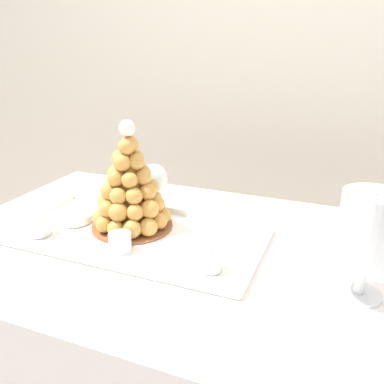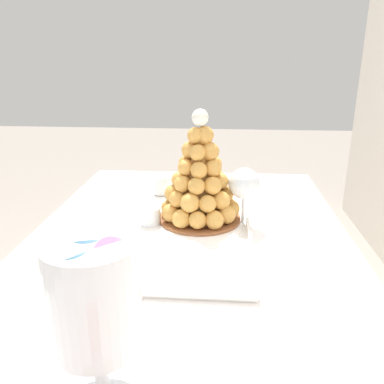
{
  "view_description": "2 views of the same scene",
  "coord_description": "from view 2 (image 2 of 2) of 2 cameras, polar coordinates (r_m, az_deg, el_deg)",
  "views": [
    {
      "loc": [
        0.26,
        -0.86,
        1.26
      ],
      "look_at": [
        -0.1,
        0.01,
        0.91
      ],
      "focal_mm": 37.78,
      "sensor_mm": 36.0,
      "label": 1
    },
    {
      "loc": [
        0.72,
        0.08,
        1.2
      ],
      "look_at": [
        -0.14,
        0.01,
        0.9
      ],
      "focal_mm": 37.1,
      "sensor_mm": 36.0,
      "label": 2
    }
  ],
  "objects": [
    {
      "name": "serving_tray",
      "position": [
        1.05,
        -1.19,
        -4.74
      ],
      "size": [
        0.67,
        0.34,
        0.02
      ],
      "color": "white",
      "rests_on": "buffet_table"
    },
    {
      "name": "wine_glass",
      "position": [
        1.04,
        7.49,
        1.04
      ],
      "size": [
        0.08,
        0.08,
        0.16
      ],
      "color": "silver",
      "rests_on": "buffet_table"
    },
    {
      "name": "croquembouche",
      "position": [
        1.04,
        1.12,
        1.64
      ],
      "size": [
        0.22,
        0.22,
        0.3
      ],
      "color": "brown",
      "rests_on": "serving_tray"
    },
    {
      "name": "dessert_cup_left",
      "position": [
        1.28,
        -4.3,
        0.94
      ],
      "size": [
        0.06,
        0.06,
        0.06
      ],
      "color": "silver",
      "rests_on": "serving_tray"
    },
    {
      "name": "macaron_goblet",
      "position": [
        0.52,
        -13.86,
        -14.59
      ],
      "size": [
        0.12,
        0.12,
        0.24
      ],
      "color": "white",
      "rests_on": "buffet_table"
    },
    {
      "name": "dessert_cup_centre",
      "position": [
        0.84,
        -9.04,
        -9.33
      ],
      "size": [
        0.05,
        0.05,
        0.06
      ],
      "color": "silver",
      "rests_on": "serving_tray"
    },
    {
      "name": "dessert_cup_mid_left",
      "position": [
        1.05,
        -6.04,
        -3.49
      ],
      "size": [
        0.06,
        0.06,
        0.05
      ],
      "color": "silver",
      "rests_on": "serving_tray"
    },
    {
      "name": "buffet_table",
      "position": [
        0.91,
        -1.43,
        -18.01
      ],
      "size": [
        1.51,
        0.81,
        0.77
      ],
      "color": "brown",
      "rests_on": "ground_plane"
    },
    {
      "name": "creme_brulee_ramekin",
      "position": [
        1.24,
        0.37,
        -0.28
      ],
      "size": [
        0.1,
        0.1,
        0.02
      ],
      "color": "white",
      "rests_on": "serving_tray"
    }
  ]
}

